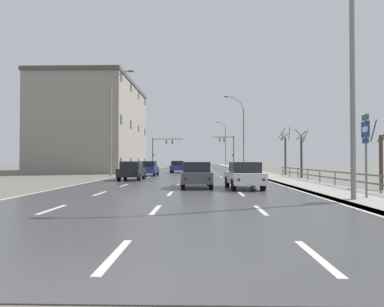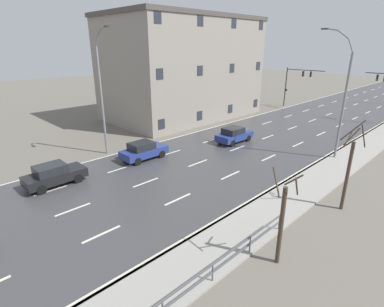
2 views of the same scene
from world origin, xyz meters
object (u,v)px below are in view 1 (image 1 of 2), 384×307
(brick_building, at_px, (95,128))
(traffic_signal_left, at_px, (160,147))
(street_lamp_distant, at_px, (225,145))
(street_lamp_left_bank, at_px, (112,124))
(car_mid_centre, at_px, (148,168))
(street_lamp_foreground, at_px, (349,74))
(street_lamp_midground, at_px, (242,135))
(highway_sign, at_px, (366,145))
(traffic_signal_right, at_px, (229,146))
(car_distant, at_px, (132,171))
(car_far_right, at_px, (196,174))
(car_near_right, at_px, (178,167))
(car_far_left, at_px, (244,175))

(brick_building, bearing_deg, traffic_signal_left, 64.88)
(street_lamp_distant, bearing_deg, traffic_signal_left, -131.98)
(street_lamp_left_bank, height_order, car_mid_centre, street_lamp_left_bank)
(street_lamp_left_bank, xyz_separation_m, brick_building, (-6.70, 15.74, 1.18))
(street_lamp_foreground, bearing_deg, car_mid_centre, 117.48)
(street_lamp_midground, bearing_deg, street_lamp_distant, 89.91)
(highway_sign, relative_size, traffic_signal_right, 0.57)
(car_distant, relative_size, car_far_right, 0.99)
(street_lamp_midground, height_order, traffic_signal_right, street_lamp_midground)
(street_lamp_foreground, xyz_separation_m, car_mid_centre, (-11.44, 22.00, -4.33))
(traffic_signal_left, xyz_separation_m, car_far_right, (7.63, -45.83, -3.43))
(street_lamp_foreground, bearing_deg, car_far_right, 131.56)
(traffic_signal_right, bearing_deg, street_lamp_foreground, -89.44)
(car_near_right, bearing_deg, street_lamp_distant, 77.72)
(street_lamp_foreground, xyz_separation_m, car_near_right, (-8.93, 31.44, -4.33))
(highway_sign, height_order, car_far_left, highway_sign)
(street_lamp_distant, height_order, car_near_right, street_lamp_distant)
(traffic_signal_right, distance_m, traffic_signal_left, 13.40)
(street_lamp_left_bank, bearing_deg, car_far_right, -57.10)
(street_lamp_distant, xyz_separation_m, brick_building, (-21.62, -31.98, 1.14))
(car_near_right, height_order, brick_building, brick_building)
(street_lamp_foreground, height_order, brick_building, brick_building)
(brick_building, bearing_deg, highway_sign, -57.65)
(highway_sign, height_order, car_mid_centre, highway_sign)
(street_lamp_distant, distance_m, brick_building, 38.62)
(car_far_left, distance_m, car_near_right, 25.88)
(street_lamp_midground, relative_size, brick_building, 0.53)
(street_lamp_midground, height_order, car_distant, street_lamp_midground)
(street_lamp_left_bank, relative_size, car_far_right, 2.60)
(street_lamp_foreground, bearing_deg, street_lamp_midground, 90.07)
(traffic_signal_left, bearing_deg, highway_sign, -74.21)
(car_distant, height_order, car_mid_centre, same)
(car_distant, bearing_deg, car_near_right, 80.07)
(car_mid_centre, xyz_separation_m, brick_building, (-10.16, 14.19, 5.69))
(traffic_signal_left, bearing_deg, street_lamp_left_bank, -91.92)
(street_lamp_midground, relative_size, street_lamp_distant, 0.98)
(traffic_signal_right, xyz_separation_m, brick_building, (-21.10, -15.15, 2.21))
(car_far_right, xyz_separation_m, brick_building, (-15.42, 29.22, 5.69))
(car_far_left, relative_size, car_far_right, 1.01)
(street_lamp_foreground, distance_m, car_distant, 19.09)
(car_far_left, height_order, car_near_right, same)
(street_lamp_midground, distance_m, car_distant, 23.23)
(car_far_left, relative_size, car_near_right, 1.01)
(car_mid_centre, bearing_deg, car_far_right, -70.66)
(traffic_signal_left, bearing_deg, car_mid_centre, -85.59)
(car_distant, height_order, brick_building, brick_building)
(highway_sign, relative_size, traffic_signal_left, 0.60)
(car_far_left, bearing_deg, car_distant, 131.64)
(street_lamp_midground, relative_size, car_far_right, 2.58)
(street_lamp_left_bank, xyz_separation_m, car_near_right, (5.97, 10.99, -4.51))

